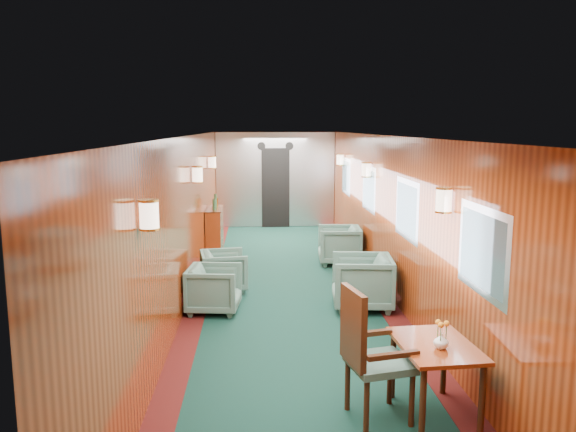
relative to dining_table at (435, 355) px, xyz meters
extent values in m
plane|color=#0D3026|center=(-1.05, 3.67, -0.57)|extent=(12.00, 12.00, 0.00)
cube|color=white|center=(-1.05, 3.67, 1.78)|extent=(3.00, 12.00, 0.10)
cube|color=white|center=(-1.05, 3.67, 1.79)|extent=(1.20, 12.00, 0.06)
cube|color=maroon|center=(-1.05, 9.67, 0.63)|extent=(3.00, 0.10, 2.40)
cube|color=maroon|center=(-2.55, 3.67, 0.63)|extent=(0.10, 12.00, 2.40)
cube|color=maroon|center=(0.45, 3.67, 0.63)|extent=(0.10, 12.00, 2.40)
cube|color=#3A0D0B|center=(-2.40, 3.67, -0.56)|extent=(0.30, 12.00, 0.01)
cube|color=#3A0D0B|center=(0.30, 3.67, -0.56)|extent=(0.30, 12.00, 0.01)
cube|color=silver|center=(-1.05, 9.59, 0.63)|extent=(2.98, 0.12, 2.38)
cube|color=black|center=(-1.05, 9.51, 0.43)|extent=(0.70, 0.06, 2.00)
cylinder|color=black|center=(-1.40, 9.52, 1.48)|extent=(0.20, 0.04, 0.20)
cylinder|color=black|center=(-0.70, 9.52, 1.48)|extent=(0.20, 0.04, 0.20)
cube|color=silver|center=(0.44, 0.17, 0.88)|extent=(0.02, 1.10, 0.80)
cube|color=#425C64|center=(0.43, 0.17, 0.88)|extent=(0.01, 0.96, 0.66)
cube|color=silver|center=(0.44, 2.67, 0.88)|extent=(0.02, 1.10, 0.80)
cube|color=#425C64|center=(0.43, 2.67, 0.88)|extent=(0.01, 0.96, 0.66)
cube|color=silver|center=(0.44, 5.17, 0.88)|extent=(0.02, 1.10, 0.80)
cube|color=#425C64|center=(0.43, 5.17, 0.88)|extent=(0.01, 0.96, 0.66)
cube|color=silver|center=(0.44, 7.67, 0.88)|extent=(0.02, 1.10, 0.80)
cube|color=#425C64|center=(0.43, 7.67, 0.88)|extent=(0.01, 0.96, 0.66)
cylinder|color=#FFE4C6|center=(-2.45, 0.17, 1.23)|extent=(0.16, 0.16, 0.24)
cylinder|color=gold|center=(-2.45, 0.17, 1.11)|extent=(0.17, 0.17, 0.02)
cylinder|color=#FFE4C6|center=(0.35, 0.97, 1.23)|extent=(0.16, 0.16, 0.24)
cylinder|color=gold|center=(0.35, 0.97, 1.11)|extent=(0.17, 0.17, 0.02)
cylinder|color=#FFE4C6|center=(-2.45, 4.17, 1.23)|extent=(0.16, 0.16, 0.24)
cylinder|color=gold|center=(-2.45, 4.17, 1.11)|extent=(0.17, 0.17, 0.02)
cylinder|color=#FFE4C6|center=(0.35, 4.97, 1.23)|extent=(0.16, 0.16, 0.24)
cylinder|color=gold|center=(0.35, 4.97, 1.11)|extent=(0.17, 0.17, 0.02)
cylinder|color=#FFE4C6|center=(-2.45, 7.17, 1.23)|extent=(0.16, 0.16, 0.24)
cylinder|color=gold|center=(-2.45, 7.17, 1.11)|extent=(0.17, 0.17, 0.02)
cylinder|color=#FFE4C6|center=(0.35, 7.97, 1.23)|extent=(0.16, 0.16, 0.24)
cylinder|color=gold|center=(0.35, 7.97, 1.11)|extent=(0.17, 0.17, 0.02)
cube|color=maroon|center=(0.00, 0.00, 0.09)|extent=(0.69, 0.94, 0.04)
cylinder|color=#3D1D0D|center=(-0.22, -0.40, -0.25)|extent=(0.05, 0.05, 0.64)
cylinder|color=#3D1D0D|center=(0.28, -0.37, -0.25)|extent=(0.05, 0.05, 0.64)
cylinder|color=#3D1D0D|center=(-0.28, 0.37, -0.25)|extent=(0.05, 0.05, 0.64)
cylinder|color=#3D1D0D|center=(0.22, 0.40, -0.25)|extent=(0.05, 0.05, 0.64)
cube|color=#1B403A|center=(-0.49, 0.00, -0.06)|extent=(0.60, 0.60, 0.07)
cube|color=#3D1D0D|center=(-0.74, -0.06, 0.29)|extent=(0.16, 0.46, 0.66)
cube|color=#1B403A|center=(-0.71, -0.05, 0.23)|extent=(0.10, 0.35, 0.40)
cube|color=#3D1D0D|center=(-0.44, -0.25, 0.12)|extent=(0.46, 0.16, 0.04)
cube|color=#3D1D0D|center=(-0.55, 0.24, 0.12)|extent=(0.46, 0.16, 0.04)
cylinder|color=#3D1D0D|center=(-0.65, -0.25, -0.33)|extent=(0.05, 0.05, 0.47)
cylinder|color=#3D1D0D|center=(-0.24, -0.16, -0.33)|extent=(0.05, 0.05, 0.47)
cylinder|color=#3D1D0D|center=(-0.74, 0.16, -0.33)|extent=(0.05, 0.05, 0.47)
cylinder|color=#3D1D0D|center=(-0.33, 0.25, -0.33)|extent=(0.05, 0.05, 0.47)
cube|color=maroon|center=(-2.39, 6.70, -0.12)|extent=(0.30, 0.99, 0.89)
cube|color=#3D1D0D|center=(-2.38, 6.70, 0.33)|extent=(0.32, 1.01, 0.02)
cylinder|color=#23472A|center=(-2.37, 6.46, 0.45)|extent=(0.07, 0.07, 0.22)
cylinder|color=#23472A|center=(-2.37, 6.80, 0.48)|extent=(0.06, 0.06, 0.28)
cylinder|color=gold|center=(-2.37, 7.00, 0.43)|extent=(0.08, 0.08, 0.18)
imported|color=white|center=(0.01, -0.11, 0.17)|extent=(0.14, 0.14, 0.13)
imported|color=#1B403A|center=(-2.14, 2.97, -0.24)|extent=(0.78, 0.76, 0.64)
imported|color=#1B403A|center=(-2.06, 3.96, -0.25)|extent=(0.79, 0.78, 0.63)
imported|color=#1B403A|center=(-0.07, 3.00, -0.19)|extent=(0.90, 0.88, 0.76)
imported|color=#1B403A|center=(-0.01, 5.60, -0.21)|extent=(0.82, 0.80, 0.71)
camera|label=1|loc=(-1.55, -4.55, 1.97)|focal=35.00mm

